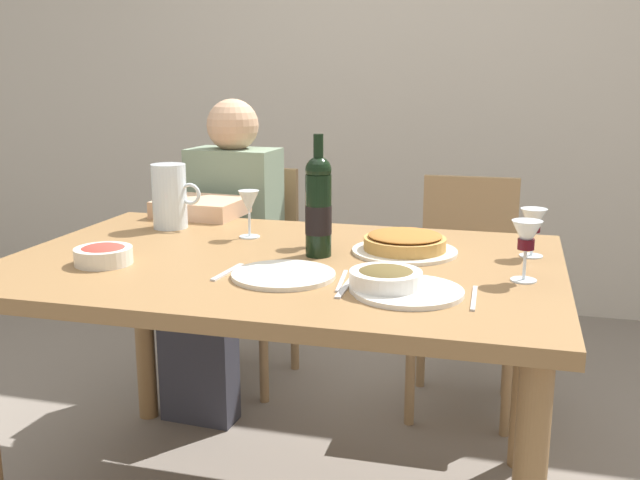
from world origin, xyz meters
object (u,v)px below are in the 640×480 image
wine_glass_centre (526,238)px  wine_glass_spare (533,223)px  baked_tart (405,243)px  dinner_plate_left_setting (284,275)px  dinner_plate_right_setting (408,291)px  water_pitcher (170,200)px  chair_right (466,278)px  wine_glass_left_diner (249,204)px  diner_left (223,245)px  chair_left (248,260)px  wine_bottle (318,206)px  olive_bowl (386,279)px  dining_table (282,291)px  wine_glass_right_diner (317,212)px  salad_bowl (103,254)px

wine_glass_centre → wine_glass_spare: 0.26m
baked_tart → wine_glass_spare: size_ratio=2.20×
dinner_plate_left_setting → dinner_plate_right_setting: same height
water_pitcher → chair_right: bearing=31.7°
wine_glass_left_diner → chair_right: size_ratio=0.17×
baked_tart → diner_left: size_ratio=0.26×
water_pitcher → chair_left: water_pitcher is taller
wine_bottle → wine_glass_centre: wine_bottle is taller
olive_bowl → wine_glass_spare: wine_glass_spare is taller
dining_table → wine_glass_left_diner: bearing=128.1°
wine_bottle → dinner_plate_right_setting: bearing=-44.6°
water_pitcher → dinner_plate_left_setting: bearing=-40.7°
dinner_plate_left_setting → chair_left: bearing=115.1°
baked_tart → diner_left: diner_left is taller
wine_bottle → wine_glass_right_diner: wine_bottle is taller
olive_bowl → dinner_plate_right_setting: 0.06m
olive_bowl → chair_left: 1.40m
salad_bowl → wine_glass_right_diner: 0.61m
wine_bottle → chair_right: (0.36, 0.80, -0.40)m
water_pitcher → wine_glass_spare: bearing=-4.3°
wine_bottle → diner_left: (-0.54, 0.61, -0.28)m
salad_bowl → diner_left: (-0.01, 0.85, -0.17)m
baked_tart → chair_left: chair_left is taller
wine_glass_centre → wine_bottle: bearing=168.7°
olive_bowl → chair_right: chair_right is taller
wine_glass_spare → chair_left: 1.36m
diner_left → chair_right: diner_left is taller
baked_tart → chair_right: 0.78m
wine_glass_centre → wine_glass_spare: bearing=85.3°
olive_bowl → wine_glass_centre: wine_glass_centre is taller
wine_glass_centre → diner_left: (-1.10, 0.72, -0.25)m
wine_bottle → wine_glass_left_diner: size_ratio=2.31×
wine_glass_right_diner → dinner_plate_left_setting: 0.36m
dining_table → salad_bowl: (-0.44, -0.17, 0.12)m
dining_table → olive_bowl: bearing=-33.8°
wine_glass_right_diner → dinner_plate_right_setting: bearing=-50.8°
dinner_plate_right_setting → dinner_plate_left_setting: bearing=170.0°
dinner_plate_left_setting → chair_left: (-0.51, 1.08, -0.27)m
olive_bowl → wine_glass_centre: bearing=28.7°
wine_glass_left_diner → chair_left: 0.82m
dining_table → wine_glass_left_diner: size_ratio=10.24×
dining_table → wine_glass_spare: wine_glass_spare is taller
diner_left → chair_right: (0.91, 0.19, -0.12)m
olive_bowl → water_pitcher: bearing=147.5°
wine_glass_spare → dinner_plate_left_setting: bearing=-147.9°
diner_left → chair_right: 0.93m
wine_glass_right_diner → wine_glass_spare: 0.61m
water_pitcher → dinner_plate_right_setting: 1.01m
dining_table → wine_bottle: 0.26m
baked_tart → wine_glass_right_diner: size_ratio=2.05×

